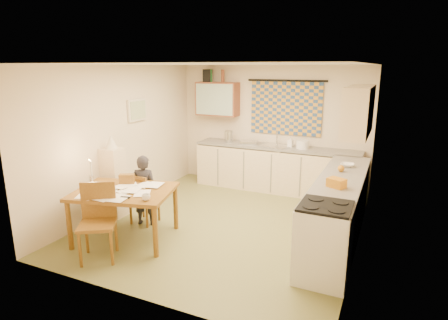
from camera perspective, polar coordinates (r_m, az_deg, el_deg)
The scene contains 44 objects.
floor at distance 6.15m, azimuth 0.38°, elevation -9.67°, with size 4.00×4.50×0.02m, color olive.
ceiling at distance 5.63m, azimuth 0.43°, elevation 14.50°, with size 4.00×4.50×0.02m, color white.
wall_back at distance 7.85m, azimuth 7.23°, elevation 5.02°, with size 4.00×0.02×2.50m, color beige.
wall_front at distance 3.89m, azimuth -13.47°, elevation -4.57°, with size 4.00×0.02×2.50m, color beige.
wall_left at distance 6.82m, azimuth -15.20°, elevation 3.29°, with size 0.02×4.50×2.50m, color beige.
wall_right at distance 5.29m, azimuth 20.68°, elevation -0.16°, with size 0.02×4.50×2.50m, color beige.
window_blind at distance 7.67m, azimuth 9.39°, elevation 7.76°, with size 1.45×0.03×1.05m, color navy.
curtain_rod at distance 7.61m, azimuth 9.51°, elevation 11.86°, with size 0.04×0.04×1.60m, color black.
wall_cabinet at distance 8.03m, azimuth -0.99°, elevation 9.29°, with size 0.90×0.34×0.70m, color brown.
wall_cabinet_glass at distance 7.88m, azimuth -1.53°, elevation 9.20°, with size 0.84×0.02×0.64m, color #99B2A5.
upper_cabinet_right at distance 5.74m, azimuth 19.84°, elevation 7.07°, with size 0.34×1.30×0.70m, color beige.
framed_print at distance 7.04m, azimuth -13.10°, elevation 7.45°, with size 0.04×0.50×0.40m, color beige.
print_canvas at distance 7.03m, azimuth -12.94°, elevation 7.44°, with size 0.01×0.42×0.32m, color beige.
counter_back at distance 7.66m, azimuth 7.86°, elevation -1.33°, with size 3.30×0.62×0.92m.
counter_right at distance 5.74m, azimuth 17.05°, elevation -7.15°, with size 0.62×2.95×0.92m.
stove at distance 4.61m, azimuth 14.88°, elevation -12.10°, with size 0.61×0.61×0.94m.
sink at distance 7.56m, azimuth 7.87°, elevation 1.81°, with size 0.55×0.45×0.10m, color silver.
tap at distance 7.71m, azimuth 8.08°, elevation 3.40°, with size 0.03×0.03×0.28m, color silver.
dish_rack at distance 7.73m, azimuth 3.80°, elevation 2.71°, with size 0.35×0.30×0.06m, color silver.
kettle at distance 7.88m, azimuth 0.75°, elevation 3.62°, with size 0.18×0.18×0.24m, color silver.
mixing_bowl at distance 7.41m, azimuth 11.87°, elevation 2.33°, with size 0.24×0.24×0.16m, color white.
soap_bottle at distance 7.51m, azimuth 10.09°, elevation 2.75°, with size 0.10×0.10×0.21m, color white.
bowl at distance 6.26m, azimuth 18.28°, elevation -0.73°, with size 0.22×0.22×0.05m, color white.
orange_bag at distance 5.14m, azimuth 16.76°, elevation -3.35°, with size 0.22×0.16×0.12m, color #C27712.
fruit_orange at distance 5.92m, azimuth 17.41°, elevation -1.24°, with size 0.10×0.10×0.10m, color #C27712.
speaker at distance 8.12m, azimuth -2.59°, elevation 12.72°, with size 0.16×0.20×0.26m, color black.
bottle_green at distance 8.08m, azimuth -2.06°, elevation 12.72°, with size 0.07×0.07×0.26m, color #195926.
bottle_brown at distance 7.95m, azimuth -0.18°, elevation 12.71°, with size 0.07×0.07×0.26m, color brown.
dining_table at distance 5.68m, azimuth -14.77°, elevation -7.99°, with size 1.57×1.34×0.75m.
chair_far at distance 6.21m, azimuth -12.07°, elevation -7.11°, with size 0.38×0.38×0.82m.
chair_near at distance 5.25m, azimuth -18.57°, elevation -10.97°, with size 0.62×0.62×1.00m.
person at distance 6.06m, azimuth -12.06°, elevation -4.53°, with size 0.48×0.38×1.14m, color black.
shelf_stand at distance 6.51m, azimuth -16.40°, elevation -3.32°, with size 0.32×0.30×1.17m, color beige.
lampshade at distance 6.35m, azimuth -16.83°, elevation 2.69°, with size 0.20×0.20×0.22m, color beige.
letter_rack at distance 5.77m, azimuth -14.57°, elevation -2.88°, with size 0.22×0.10×0.16m, color brown.
mug at distance 5.05m, azimuth -11.78°, elevation -5.59°, with size 0.11×0.11×0.09m, color white.
magazine at distance 5.57m, azimuth -20.23°, elevation -4.67°, with size 0.28×0.30×0.02m, color maroon.
book at distance 5.63m, azimuth -18.92°, elevation -4.37°, with size 0.21×0.27×0.02m, color #C27712.
orange_box at distance 5.42m, azimuth -19.40°, elevation -5.00°, with size 0.12×0.08×0.04m, color #C27712.
eyeglasses at distance 5.22m, azimuth -14.83°, elevation -5.53°, with size 0.13×0.04×0.02m, color black.
candle_holder at distance 5.78m, azimuth -19.55°, elevation -3.11°, with size 0.06×0.06×0.18m, color silver.
candle at distance 5.73m, azimuth -19.59°, elevation -1.19°, with size 0.02×0.02×0.22m, color white.
candle_flame at distance 5.71m, azimuth -19.86°, elevation 0.01°, with size 0.02×0.02×0.02m, color #FFCC66.
papers at distance 5.48m, azimuth -15.39°, elevation -4.58°, with size 0.99×1.09×0.02m.
Camera 1 is at (2.31, -5.14, 2.46)m, focal length 30.00 mm.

